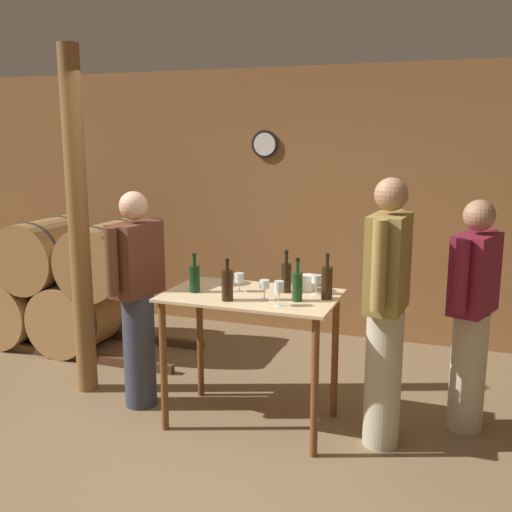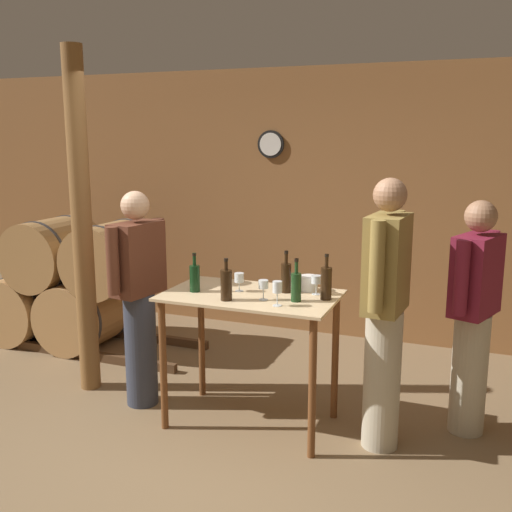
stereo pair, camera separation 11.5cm
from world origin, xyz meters
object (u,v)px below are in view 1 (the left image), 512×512
(wine_bottle_far_left, at_px, (195,278))
(wine_bottle_center, at_px, (286,277))
(wine_glass_near_left, at_px, (239,278))
(wine_glass_far_side, at_px, (317,280))
(ice_bucket, at_px, (309,283))
(person_visitor_bearded, at_px, (386,308))
(wine_glass_near_center, at_px, (264,285))
(person_host, at_px, (472,312))
(wine_glass_near_right, at_px, (279,288))
(wine_bottle_right, at_px, (297,285))
(person_visitor_with_scarf, at_px, (137,295))
(wooden_post, at_px, (79,225))
(wine_bottle_left, at_px, (227,284))
(wine_bottle_far_right, at_px, (327,282))

(wine_bottle_far_left, height_order, wine_bottle_center, wine_bottle_center)
(wine_glass_near_left, relative_size, wine_glass_far_side, 0.98)
(ice_bucket, bearing_deg, person_visitor_bearded, -21.79)
(wine_glass_near_center, height_order, person_host, person_host)
(wine_glass_near_right, bearing_deg, wine_bottle_center, 99.22)
(ice_bucket, bearing_deg, wine_glass_far_side, -46.39)
(person_visitor_bearded, bearing_deg, wine_bottle_center, 169.87)
(wine_bottle_center, distance_m, person_visitor_bearded, 0.73)
(wine_bottle_far_left, bearing_deg, wine_bottle_right, 1.40)
(wine_glass_near_right, relative_size, person_visitor_with_scarf, 0.10)
(wooden_post, distance_m, person_visitor_bearded, 2.42)
(wine_glass_near_left, distance_m, ice_bucket, 0.49)
(person_visitor_with_scarf, distance_m, person_visitor_bearded, 1.82)
(wine_bottle_far_left, bearing_deg, wine_bottle_left, -22.83)
(ice_bucket, bearing_deg, wine_glass_near_left, -156.39)
(wine_bottle_left, bearing_deg, wine_glass_near_left, 92.50)
(wine_bottle_left, bearing_deg, wine_bottle_far_left, 157.17)
(wine_glass_near_center, bearing_deg, wine_bottle_right, 12.84)
(wooden_post, relative_size, wine_glass_far_side, 20.14)
(wooden_post, bearing_deg, wine_glass_far_side, 1.75)
(wine_bottle_far_left, height_order, wine_bottle_right, wine_bottle_right)
(wine_bottle_right, distance_m, wine_glass_near_left, 0.46)
(wine_glass_near_right, relative_size, person_visitor_bearded, 0.09)
(wine_glass_near_center, xyz_separation_m, person_visitor_with_scarf, (-1.03, 0.10, -0.19))
(wine_glass_near_right, distance_m, person_visitor_with_scarf, 1.20)
(wine_bottle_far_left, bearing_deg, wine_glass_far_side, 16.04)
(wooden_post, height_order, wine_bottle_right, wooden_post)
(wine_glass_near_center, relative_size, wine_glass_far_side, 1.02)
(wine_bottle_far_left, height_order, person_visitor_with_scarf, person_visitor_with_scarf)
(ice_bucket, distance_m, person_visitor_bearded, 0.62)
(wine_bottle_right, bearing_deg, wine_bottle_center, 124.83)
(wine_bottle_far_right, bearing_deg, wine_glass_far_side, 133.81)
(wine_glass_near_center, distance_m, ice_bucket, 0.41)
(person_visitor_with_scarf, bearing_deg, person_host, 10.54)
(wooden_post, relative_size, wine_bottle_far_left, 9.78)
(person_host, xyz_separation_m, person_visitor_with_scarf, (-2.35, -0.44, 0.01))
(wine_bottle_far_left, bearing_deg, wooden_post, 170.62)
(wine_bottle_center, distance_m, person_host, 1.29)
(wine_bottle_center, height_order, wine_bottle_right, wine_bottle_center)
(wine_bottle_left, bearing_deg, wooden_post, 167.54)
(wooden_post, height_order, wine_glass_far_side, wooden_post)
(wine_bottle_center, xyz_separation_m, wine_bottle_far_right, (0.31, -0.08, 0.01))
(wine_glass_near_left, distance_m, person_host, 1.61)
(wine_bottle_center, xyz_separation_m, wine_glass_near_right, (0.06, -0.34, 0.01))
(wine_bottle_left, height_order, wine_glass_near_right, wine_bottle_left)
(wine_bottle_far_left, bearing_deg, person_host, 15.50)
(wine_bottle_far_right, bearing_deg, wine_bottle_far_left, -171.53)
(wine_bottle_left, distance_m, wine_glass_near_left, 0.24)
(wooden_post, relative_size, wine_bottle_center, 9.15)
(wooden_post, bearing_deg, person_visitor_bearded, -2.19)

